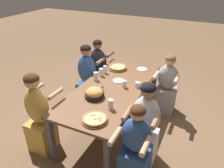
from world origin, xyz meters
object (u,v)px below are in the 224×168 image
(diner_near_left, at_px, (135,149))
(diner_near_midleft, at_px, (145,127))
(empty_plate_b, at_px, (142,69))
(drinking_glass_c, at_px, (111,105))
(diner_far_left, at_px, (39,116))
(diner_far_right, at_px, (98,71))
(cocktail_glass_blue, at_px, (138,85))
(empty_plate_a, at_px, (118,81))
(drinking_glass_d, at_px, (124,84))
(diner_far_midright, at_px, (87,79))
(skillet_bowl, at_px, (95,93))
(drinking_glass_a, at_px, (101,73))
(diner_near_right, at_px, (167,87))
(pizza_board_main, at_px, (95,119))
(drinking_glass_b, at_px, (96,77))
(pizza_board_second, at_px, (118,68))
(drinking_glass_e, at_px, (105,70))

(diner_near_left, xyz_separation_m, diner_near_midleft, (0.35, 0.00, 0.06))
(empty_plate_b, relative_size, drinking_glass_c, 1.30)
(diner_far_left, bearing_deg, diner_far_right, 90.00)
(cocktail_glass_blue, xyz_separation_m, diner_near_left, (-0.99, -0.33, -0.29))
(empty_plate_a, height_order, diner_far_left, diner_far_left)
(drinking_glass_d, distance_m, diner_near_left, 1.08)
(drinking_glass_c, height_order, diner_far_midright, diner_far_midright)
(skillet_bowl, height_order, diner_near_midleft, diner_near_midleft)
(drinking_glass_a, bearing_deg, diner_near_right, -62.33)
(diner_far_left, height_order, diner_near_right, diner_far_left)
(pizza_board_main, distance_m, drinking_glass_b, 1.08)
(pizza_board_second, height_order, diner_far_left, diner_far_left)
(skillet_bowl, distance_m, drinking_glass_a, 0.70)
(skillet_bowl, xyz_separation_m, diner_near_left, (-0.45, -0.79, -0.32))
(pizza_board_second, bearing_deg, drinking_glass_a, 158.97)
(drinking_glass_a, distance_m, diner_far_right, 0.72)
(skillet_bowl, bearing_deg, empty_plate_a, -9.37)
(pizza_board_main, relative_size, pizza_board_second, 0.97)
(skillet_bowl, xyz_separation_m, drinking_glass_a, (0.66, 0.24, -0.00))
(skillet_bowl, distance_m, drinking_glass_b, 0.54)
(diner_far_right, bearing_deg, drinking_glass_b, -63.97)
(pizza_board_main, bearing_deg, diner_near_right, -17.35)
(drinking_glass_c, height_order, drinking_glass_d, drinking_glass_c)
(empty_plate_b, bearing_deg, diner_far_midright, 114.49)
(drinking_glass_e, bearing_deg, diner_near_right, -67.72)
(diner_near_left, height_order, diner_near_midleft, diner_near_midleft)
(cocktail_glass_blue, relative_size, drinking_glass_d, 0.93)
(diner_far_left, distance_m, diner_far_midright, 1.30)
(pizza_board_second, xyz_separation_m, diner_far_left, (-1.54, 0.51, -0.21))
(drinking_glass_d, relative_size, diner_far_right, 0.10)
(empty_plate_a, bearing_deg, drinking_glass_a, 81.60)
(diner_near_right, bearing_deg, diner_far_right, -0.81)
(drinking_glass_b, relative_size, drinking_glass_e, 1.01)
(drinking_glass_a, xyz_separation_m, drinking_glass_d, (-0.21, -0.51, -0.01))
(drinking_glass_d, height_order, drinking_glass_e, drinking_glass_e)
(empty_plate_b, xyz_separation_m, diner_near_left, (-1.65, -0.48, -0.26))
(empty_plate_a, bearing_deg, drinking_glass_b, 110.76)
(drinking_glass_b, bearing_deg, diner_near_midleft, -119.11)
(diner_near_left, bearing_deg, drinking_glass_e, -50.38)
(diner_far_midright, bearing_deg, empty_plate_a, -14.51)
(diner_far_left, bearing_deg, pizza_board_second, 71.73)
(skillet_bowl, xyz_separation_m, empty_plate_a, (0.61, -0.10, -0.06))
(pizza_board_second, height_order, diner_far_right, diner_far_right)
(pizza_board_main, distance_m, diner_near_midleft, 0.68)
(empty_plate_a, distance_m, diner_near_midleft, 1.01)
(drinking_glass_e, bearing_deg, drinking_glass_b, 177.03)
(empty_plate_b, height_order, drinking_glass_a, drinking_glass_a)
(diner_far_left, bearing_deg, diner_far_midright, 90.00)
(diner_near_left, bearing_deg, diner_near_right, -90.00)
(drinking_glass_c, distance_m, diner_far_left, 1.03)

